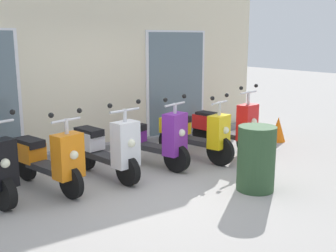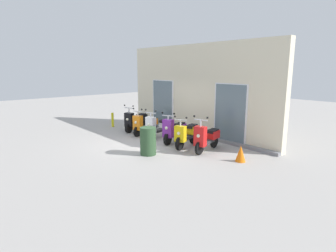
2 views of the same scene
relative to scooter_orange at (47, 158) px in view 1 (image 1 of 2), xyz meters
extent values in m
plane|color=#A8A39E|center=(1.34, -0.77, -0.47)|extent=(40.00, 40.00, 0.00)
cube|color=beige|center=(1.34, 1.72, 1.45)|extent=(8.24, 0.30, 3.85)
cube|color=slate|center=(1.34, 1.47, -0.41)|extent=(8.24, 0.20, 0.12)
cube|color=silver|center=(3.33, 1.55, 0.68)|extent=(1.50, 0.04, 2.30)
cube|color=slate|center=(3.33, 1.53, 0.68)|extent=(1.38, 0.02, 2.22)
cylinder|color=black|center=(-0.70, -0.40, -0.25)|extent=(0.26, 0.46, 0.45)
sphere|color=#F2EFCC|center=(-0.67, -0.49, 0.16)|extent=(0.12, 0.12, 0.12)
sphere|color=black|center=(-0.49, -0.29, 0.75)|extent=(0.07, 0.07, 0.07)
cylinder|color=black|center=(0.14, -0.52, -0.24)|extent=(0.20, 0.46, 0.46)
cylinder|color=black|center=(-0.16, 0.58, -0.24)|extent=(0.20, 0.46, 0.46)
cube|color=#2D2D30|center=(-0.01, 0.03, -0.14)|extent=(0.44, 0.75, 0.09)
cube|color=orange|center=(0.13, -0.48, 0.12)|extent=(0.43, 0.33, 0.61)
sphere|color=#F2EFCC|center=(0.17, -0.60, 0.16)|extent=(0.12, 0.12, 0.12)
cube|color=orange|center=(-0.13, 0.48, 0.01)|extent=(0.43, 0.58, 0.28)
cube|color=black|center=(-0.12, 0.44, 0.15)|extent=(0.38, 0.53, 0.11)
cylinder|color=silver|center=(0.13, -0.48, 0.52)|extent=(0.06, 0.06, 0.22)
cylinder|color=silver|center=(0.13, -0.48, 0.61)|extent=(0.44, 0.15, 0.04)
sphere|color=black|center=(0.35, -0.42, 0.71)|extent=(0.07, 0.07, 0.07)
sphere|color=black|center=(-0.08, -0.54, 0.71)|extent=(0.07, 0.07, 0.07)
cylinder|color=black|center=(1.02, -0.50, -0.25)|extent=(0.20, 0.46, 0.45)
cylinder|color=black|center=(0.79, 0.56, -0.25)|extent=(0.20, 0.46, 0.45)
cube|color=#2D2D30|center=(0.91, 0.03, -0.15)|extent=(0.40, 0.71, 0.09)
cube|color=white|center=(1.01, -0.46, 0.15)|extent=(0.42, 0.31, 0.67)
sphere|color=#F2EFCC|center=(1.04, -0.59, 0.19)|extent=(0.12, 0.12, 0.12)
cube|color=white|center=(0.81, 0.46, 0.06)|extent=(0.40, 0.57, 0.28)
cube|color=black|center=(0.82, 0.42, 0.20)|extent=(0.36, 0.52, 0.11)
cylinder|color=silver|center=(1.01, -0.46, 0.57)|extent=(0.06, 0.06, 0.20)
cylinder|color=silver|center=(1.01, -0.46, 0.65)|extent=(0.53, 0.15, 0.04)
sphere|color=black|center=(1.27, -0.41, 0.75)|extent=(0.07, 0.07, 0.07)
sphere|color=black|center=(0.75, -0.52, 0.75)|extent=(0.07, 0.07, 0.07)
cylinder|color=black|center=(1.97, -0.40, -0.24)|extent=(0.26, 0.47, 0.46)
cylinder|color=black|center=(1.61, 0.65, -0.24)|extent=(0.26, 0.47, 0.46)
cube|color=#2D2D30|center=(1.79, 0.12, -0.14)|extent=(0.47, 0.74, 0.09)
cube|color=purple|center=(1.96, -0.36, 0.16)|extent=(0.44, 0.35, 0.68)
sphere|color=#F2EFCC|center=(2.00, -0.49, 0.20)|extent=(0.12, 0.12, 0.12)
cube|color=purple|center=(1.65, 0.56, 0.02)|extent=(0.45, 0.59, 0.28)
cube|color=black|center=(1.66, 0.52, 0.16)|extent=(0.40, 0.54, 0.11)
cylinder|color=silver|center=(1.96, -0.36, 0.57)|extent=(0.06, 0.06, 0.19)
cylinder|color=silver|center=(1.96, -0.36, 0.64)|extent=(0.49, 0.20, 0.04)
sphere|color=black|center=(2.20, -0.28, 0.74)|extent=(0.07, 0.07, 0.07)
sphere|color=black|center=(1.72, -0.45, 0.74)|extent=(0.07, 0.07, 0.07)
cylinder|color=black|center=(2.79, -0.54, -0.22)|extent=(0.24, 0.51, 0.50)
cylinder|color=black|center=(2.46, 0.48, -0.22)|extent=(0.24, 0.51, 0.50)
cube|color=#2D2D30|center=(2.62, -0.03, -0.12)|extent=(0.45, 0.71, 0.09)
cube|color=yellow|center=(2.77, -0.50, 0.12)|extent=(0.44, 0.34, 0.56)
sphere|color=#F2EFCC|center=(2.81, -0.62, 0.16)|extent=(0.12, 0.12, 0.12)
cube|color=yellow|center=(2.49, 0.39, 0.10)|extent=(0.44, 0.59, 0.28)
cube|color=black|center=(2.50, 0.35, 0.24)|extent=(0.39, 0.54, 0.11)
cylinder|color=silver|center=(2.77, -0.50, 0.51)|extent=(0.06, 0.06, 0.25)
cylinder|color=silver|center=(2.77, -0.50, 0.62)|extent=(0.45, 0.17, 0.04)
sphere|color=black|center=(2.99, -0.43, 0.72)|extent=(0.07, 0.07, 0.07)
sphere|color=black|center=(2.56, -0.57, 0.72)|extent=(0.07, 0.07, 0.07)
cylinder|color=black|center=(3.59, -0.39, -0.24)|extent=(0.18, 0.48, 0.47)
cylinder|color=black|center=(3.36, 0.65, -0.24)|extent=(0.18, 0.48, 0.47)
cube|color=#2D2D30|center=(3.48, 0.13, -0.14)|extent=(0.40, 0.70, 0.09)
cube|color=red|center=(3.59, -0.35, 0.16)|extent=(0.42, 0.32, 0.67)
sphere|color=#F2EFCC|center=(3.61, -0.48, 0.20)|extent=(0.12, 0.12, 0.12)
cube|color=red|center=(3.38, 0.55, 0.04)|extent=(0.41, 0.57, 0.28)
cube|color=black|center=(3.39, 0.51, 0.18)|extent=(0.36, 0.53, 0.11)
cylinder|color=silver|center=(3.59, -0.35, 0.60)|extent=(0.06, 0.06, 0.26)
cylinder|color=silver|center=(3.59, -0.35, 0.71)|extent=(0.49, 0.15, 0.04)
sphere|color=black|center=(3.83, -0.30, 0.81)|extent=(0.07, 0.07, 0.07)
sphere|color=black|center=(3.34, -0.41, 0.81)|extent=(0.07, 0.07, 0.07)
cylinder|color=#2D4C2D|center=(2.45, -1.68, 0.00)|extent=(0.54, 0.54, 0.93)
cone|color=orange|center=(4.92, 0.06, -0.21)|extent=(0.32, 0.32, 0.52)
camera|label=1|loc=(-1.68, -5.54, 1.66)|focal=43.31mm
camera|label=2|loc=(9.77, -7.11, 2.38)|focal=30.06mm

